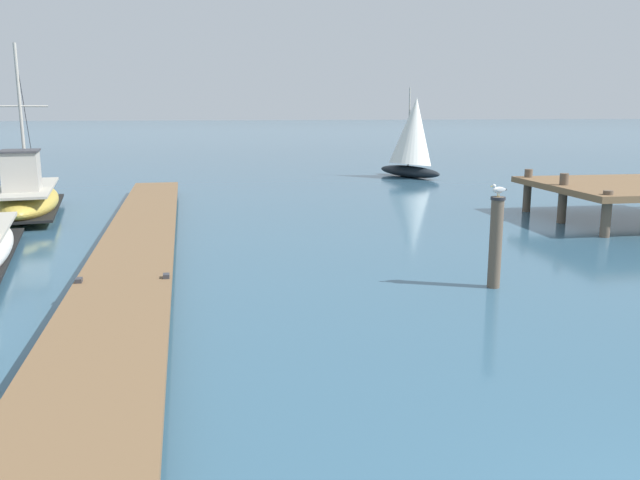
{
  "coord_description": "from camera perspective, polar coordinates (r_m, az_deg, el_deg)",
  "views": [
    {
      "loc": [
        -4.41,
        -3.2,
        3.66
      ],
      "look_at": [
        -2.44,
        7.69,
        1.4
      ],
      "focal_mm": 36.33,
      "sensor_mm": 36.0,
      "label": 1
    }
  ],
  "objects": [
    {
      "name": "fishing_boat_0",
      "position": [
        24.4,
        -24.42,
        3.46
      ],
      "size": [
        2.92,
        6.89,
        5.8
      ],
      "color": "gold",
      "rests_on": "ground"
    },
    {
      "name": "distant_sailboat",
      "position": [
        35.2,
        8.18,
        8.98
      ],
      "size": [
        3.3,
        4.55,
        4.74
      ],
      "color": "black",
      "rests_on": "ground"
    },
    {
      "name": "mooring_piling",
      "position": [
        13.75,
        15.22,
        -0.08
      ],
      "size": [
        0.3,
        0.3,
        1.9
      ],
      "color": "brown",
      "rests_on": "ground"
    },
    {
      "name": "perched_seagull",
      "position": [
        13.58,
        15.47,
        4.31
      ],
      "size": [
        0.38,
        0.18,
        0.27
      ],
      "color": "gold",
      "rests_on": "mooring_piling"
    },
    {
      "name": "floating_dock",
      "position": [
        17.57,
        -15.61,
        0.3
      ],
      "size": [
        2.44,
        24.34,
        0.53
      ],
      "color": "brown",
      "rests_on": "ground"
    },
    {
      "name": "pier_platform",
      "position": [
        23.63,
        25.94,
        4.18
      ],
      "size": [
        5.97,
        5.73,
        1.68
      ],
      "color": "brown",
      "rests_on": "ground"
    }
  ]
}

